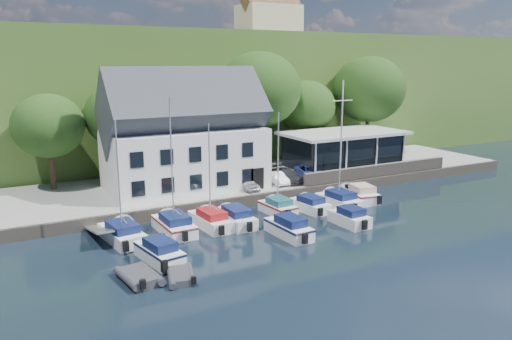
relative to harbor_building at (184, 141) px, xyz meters
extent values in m
plane|color=black|center=(7.00, -16.50, -5.35)|extent=(180.00, 180.00, 0.00)
cube|color=gray|center=(7.00, 1.00, -4.85)|extent=(60.00, 13.00, 1.00)
cube|color=#686053|center=(7.00, -5.50, -4.85)|extent=(60.00, 0.30, 1.00)
cube|color=#365720|center=(7.00, 45.50, 2.65)|extent=(160.00, 75.00, 16.00)
cube|color=#4C5D2E|center=(15.00, 53.50, 10.80)|extent=(50.00, 30.00, 0.30)
cube|color=#686053|center=(19.00, -5.10, -3.75)|extent=(18.00, 0.50, 1.20)
imported|color=silver|center=(4.62, -3.51, -3.77)|extent=(1.48, 3.47, 1.17)
imported|color=white|center=(8.22, -2.96, -3.78)|extent=(1.53, 3.54, 1.13)
imported|color=#2D2D32|center=(9.41, -2.76, -3.71)|extent=(2.03, 4.49, 1.28)
imported|color=#314698|center=(12.30, -2.63, -3.65)|extent=(2.39, 4.33, 1.40)
camera|label=1|loc=(-15.58, -43.10, 7.20)|focal=35.00mm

